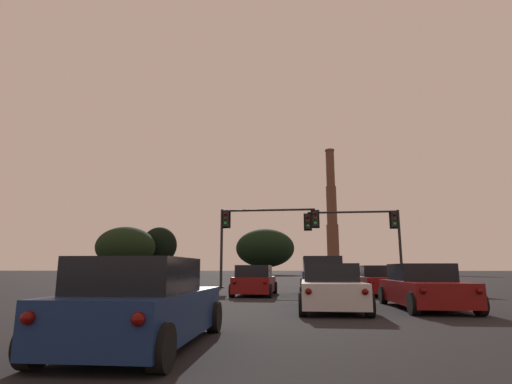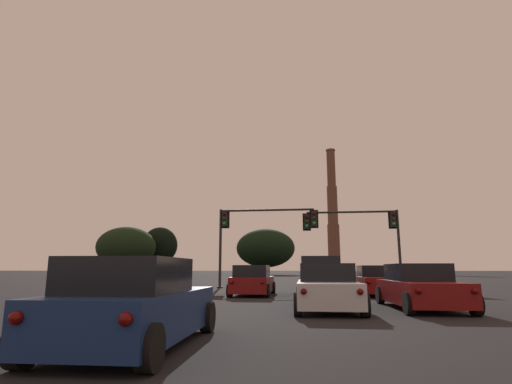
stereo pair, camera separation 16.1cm
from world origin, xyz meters
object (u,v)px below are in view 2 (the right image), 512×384
Objects in this scene: hatchback_left_lane_third at (135,306)px; traffic_light_overhead_left at (254,226)px; suv_center_lane_front at (320,276)px; traffic_light_overhead_right at (364,227)px; hatchback_left_lane_front at (253,281)px; smokestack at (333,222)px; sedan_right_lane_second at (419,288)px; sedan_right_lane_front at (377,281)px; sedan_center_lane_second at (327,288)px.

hatchback_left_lane_third is 20.77m from traffic_light_overhead_left.
traffic_light_overhead_right is at bearing 66.48° from suv_center_lane_front.
smokestack is at bearing 84.63° from hatchback_left_lane_front.
suv_center_lane_front is 1.04× the size of sedan_right_lane_second.
sedan_right_lane_second is (0.18, -6.89, 0.00)m from sedan_right_lane_front.
sedan_right_lane_second is 15.35m from traffic_light_overhead_left.
sedan_center_lane_second is (-2.81, -7.56, 0.00)m from sedan_right_lane_front.
hatchback_left_lane_front is (-3.25, -0.61, -0.23)m from suv_center_lane_front.
suv_center_lane_front is 0.72× the size of traffic_light_overhead_left.
sedan_right_lane_front is 1.14× the size of hatchback_left_lane_third.
sedan_right_lane_second is at bearing -66.28° from suv_center_lane_front.
suv_center_lane_front is at bearing 113.02° from sedan_right_lane_second.
sedan_right_lane_front is 0.99× the size of sedan_right_lane_second.
sedan_right_lane_second is 0.69× the size of traffic_light_overhead_left.
suv_center_lane_front is 0.09× the size of smokestack.
hatchback_left_lane_front is (-6.03, -1.05, -0.00)m from sedan_right_lane_front.
hatchback_left_lane_third is at bearing -90.93° from hatchback_left_lane_front.
hatchback_left_lane_third reaches higher than sedan_center_lane_second.
sedan_center_lane_second is (-0.02, -7.12, -0.23)m from suv_center_lane_front.
sedan_right_lane_second is (2.97, -6.44, -0.23)m from suv_center_lane_front.
sedan_center_lane_second is 0.09× the size of smokestack.
sedan_right_lane_front and sedan_right_lane_second have the same top height.
hatchback_left_lane_third reaches higher than sedan_right_lane_second.
smokestack reaches higher than traffic_light_overhead_left.
sedan_right_lane_front is 1.15× the size of hatchback_left_lane_front.
sedan_center_lane_second is 158.68m from smokestack.
sedan_center_lane_second is 0.99× the size of sedan_right_lane_second.
sedan_right_lane_second is at bearing 12.32° from sedan_center_lane_second.
hatchback_left_lane_front is at bearing -127.03° from traffic_light_overhead_right.
suv_center_lane_front is at bearing 89.49° from sedan_center_lane_second.
suv_center_lane_front is 1.05× the size of sedan_center_lane_second.
hatchback_left_lane_front is 8.53m from sedan_right_lane_second.
sedan_right_lane_second is at bearing -92.90° from smokestack.
sedan_center_lane_second is 16.07m from traffic_light_overhead_right.
hatchback_left_lane_front is at bearing -170.44° from suv_center_lane_front.
hatchback_left_lane_third is at bearing -117.76° from sedan_center_lane_second.
suv_center_lane_front reaches higher than sedan_center_lane_second.
sedan_right_lane_front is at bearing 89.80° from sedan_right_lane_second.
suv_center_lane_front is at bearing -170.93° from sedan_right_lane_front.
traffic_light_overhead_right is at bearing 11.16° from traffic_light_overhead_left.
sedan_right_lane_front is 6.12m from hatchback_left_lane_front.
hatchback_left_lane_front is 152.50m from smokestack.
sedan_right_lane_second is at bearing 47.34° from hatchback_left_lane_third.
sedan_right_lane_second is at bearing -91.70° from traffic_light_overhead_right.
traffic_light_overhead_right is at bearing 77.06° from sedan_center_lane_second.
traffic_light_overhead_left is (-6.90, 6.28, 3.46)m from sedan_right_lane_front.
traffic_light_overhead_right reaches higher than sedan_right_lane_front.
traffic_light_overhead_right reaches higher than hatchback_left_lane_third.
sedan_right_lane_second is 15.05m from traffic_light_overhead_right.
traffic_light_overhead_left reaches higher than suv_center_lane_front.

